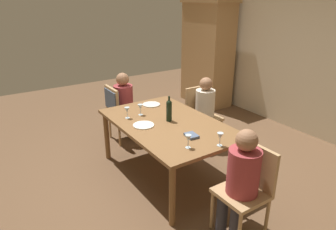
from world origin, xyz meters
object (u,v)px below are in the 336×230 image
at_px(armoire_cabinet, 207,53).
at_px(wine_glass_centre, 140,107).
at_px(chair_left_end, 117,107).
at_px(wine_glass_far, 127,110).
at_px(person_man_guest, 206,107).
at_px(person_woman_host, 125,102).
at_px(wine_glass_near_right, 188,139).
at_px(chair_right_end, 248,184).
at_px(wine_bottle_tall_green, 169,110).
at_px(chair_far_left, 201,112).
at_px(person_man_bearded, 241,177).
at_px(wine_glass_near_left, 220,137).
at_px(dinner_plate_host, 151,104).
at_px(dinner_plate_guest_left, 144,125).
at_px(dining_table, 168,128).

relative_size(armoire_cabinet, wine_glass_centre, 14.63).
distance_m(chair_left_end, wine_glass_far, 0.95).
bearing_deg(person_man_guest, person_woman_host, -44.43).
xyz_separation_m(person_woman_host, wine_glass_near_right, (1.98, -0.23, 0.21)).
relative_size(chair_right_end, wine_bottle_tall_green, 2.79).
xyz_separation_m(chair_right_end, chair_far_left, (-1.79, 0.87, 0.00)).
bearing_deg(person_woman_host, person_man_bearded, -1.14).
bearing_deg(person_man_bearded, chair_far_left, -28.62).
relative_size(person_man_bearded, wine_glass_centre, 7.65).
distance_m(armoire_cabinet, person_woman_host, 2.45).
bearing_deg(wine_glass_centre, wine_glass_near_left, 12.53).
bearing_deg(person_woman_host, person_man_guest, 45.57).
bearing_deg(person_woman_host, chair_left_end, -90.00).
xyz_separation_m(armoire_cabinet, dinner_plate_host, (1.34, -2.17, -0.34)).
xyz_separation_m(person_woman_host, wine_glass_near_left, (2.13, 0.09, 0.21)).
xyz_separation_m(chair_far_left, dinner_plate_guest_left, (0.42, -1.26, 0.23)).
relative_size(wine_glass_centre, dinner_plate_host, 0.58).
relative_size(armoire_cabinet, chair_far_left, 2.37).
height_order(wine_glass_centre, dinner_plate_host, wine_glass_centre).
height_order(armoire_cabinet, person_man_guest, armoire_cabinet).
bearing_deg(wine_glass_centre, person_man_guest, 88.33).
relative_size(chair_right_end, wine_glass_far, 6.17).
height_order(dining_table, wine_glass_near_left, wine_glass_near_left).
height_order(chair_right_end, wine_glass_near_left, chair_right_end).
relative_size(person_woman_host, wine_glass_near_right, 7.56).
height_order(chair_right_end, wine_bottle_tall_green, wine_bottle_tall_green).
bearing_deg(chair_left_end, dinner_plate_host, 24.22).
bearing_deg(armoire_cabinet, wine_glass_far, -59.18).
relative_size(wine_glass_far, dinner_plate_host, 0.58).
bearing_deg(wine_glass_far, chair_far_left, 93.80).
relative_size(dining_table, wine_glass_centre, 12.28).
bearing_deg(person_man_bearded, armoire_cabinet, -35.36).
height_order(armoire_cabinet, wine_bottle_tall_green, armoire_cabinet).
bearing_deg(wine_glass_near_left, chair_far_left, 147.78).
bearing_deg(person_man_guest, chair_right_end, 62.75).
relative_size(armoire_cabinet, person_woman_host, 1.94).
relative_size(wine_glass_centre, wine_glass_far, 1.00).
xyz_separation_m(chair_left_end, wine_bottle_tall_green, (1.26, 0.16, 0.31)).
distance_m(dining_table, wine_glass_near_right, 0.74).
distance_m(wine_glass_centre, dinner_plate_guest_left, 0.38).
xyz_separation_m(armoire_cabinet, wine_glass_near_left, (2.85, -2.21, -0.24)).
xyz_separation_m(chair_right_end, person_man_bearded, (0.00, -0.11, 0.12)).
distance_m(person_man_bearded, dinner_plate_guest_left, 1.41).
relative_size(dining_table, dinner_plate_host, 7.17).
relative_size(armoire_cabinet, wine_glass_far, 14.63).
xyz_separation_m(wine_glass_near_left, wine_glass_centre, (-1.25, -0.28, 0.00)).
height_order(wine_glass_near_left, wine_glass_far, same).
bearing_deg(wine_glass_near_right, dinner_plate_host, 165.52).
relative_size(person_man_bearded, wine_glass_near_left, 7.65).
distance_m(chair_far_left, wine_glass_near_left, 1.61).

